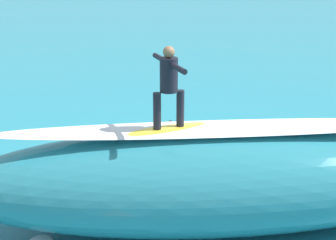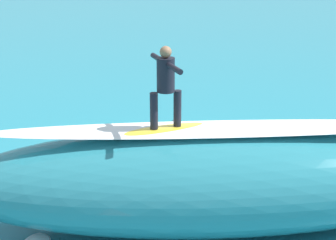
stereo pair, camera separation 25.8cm
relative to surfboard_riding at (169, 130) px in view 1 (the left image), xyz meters
name	(u,v)px [view 1 (the left image)]	position (x,y,z in m)	size (l,w,h in m)	color
ground_plane	(186,177)	(-1.10, -1.97, -2.03)	(120.00, 120.00, 0.00)	teal
wave_crest	(217,179)	(-0.90, 0.22, -1.04)	(9.90, 2.61, 1.98)	teal
wave_foam_lip	(219,129)	(-0.90, 0.22, -0.01)	(8.42, 0.91, 0.08)	white
surfboard_riding	(169,130)	(0.00, 0.00, 0.00)	(1.80, 0.46, 0.09)	yellow
surfer_riding	(169,81)	(0.00, 0.00, 0.91)	(0.59, 1.41, 1.48)	black
surfboard_paddling	(167,141)	(-1.39, -4.22, -1.98)	(2.03, 0.54, 0.09)	#EAE5C6
surfer_paddling	(168,132)	(-1.46, -4.34, -1.79)	(1.05, 1.71, 0.33)	black
foam_patch_far	(264,173)	(-2.90, -1.46, -1.96)	(0.91, 0.90, 0.14)	white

